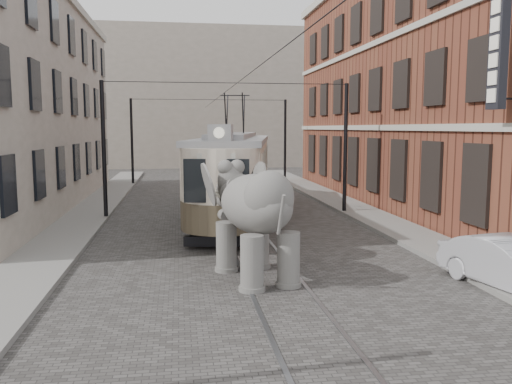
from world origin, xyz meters
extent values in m
plane|color=#4A4744|center=(0.00, 0.00, 0.00)|extent=(120.00, 120.00, 0.00)
cube|color=slate|center=(6.00, 0.00, 0.07)|extent=(2.00, 60.00, 0.15)
cube|color=slate|center=(-6.50, 0.00, 0.07)|extent=(2.00, 60.00, 0.15)
cube|color=brown|center=(11.00, 9.00, 6.00)|extent=(8.00, 26.00, 12.00)
cube|color=gray|center=(0.00, 40.00, 7.00)|extent=(28.00, 10.00, 14.00)
imported|color=#A7A6AB|center=(5.68, -5.86, 0.64)|extent=(2.17, 4.09, 1.28)
camera|label=1|loc=(-2.39, -17.54, 3.99)|focal=37.11mm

